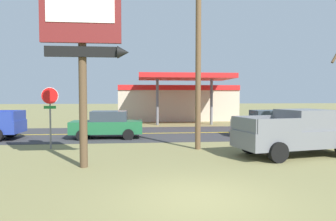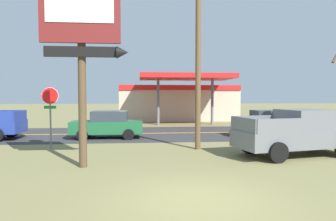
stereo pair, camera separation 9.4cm
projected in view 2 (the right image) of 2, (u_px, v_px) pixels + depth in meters
name	position (u px, v px, depth m)	size (l,w,h in m)	color
ground_plane	(198.00, 199.00, 7.44)	(180.00, 180.00, 0.00)	olive
road_asphalt	(161.00, 133.00, 20.37)	(140.00, 8.00, 0.02)	#333335
road_centre_line	(161.00, 133.00, 20.37)	(126.00, 0.20, 0.01)	gold
motel_sign	(83.00, 37.00, 10.43)	(3.00, 0.54, 6.66)	brown
stop_sign	(50.00, 107.00, 14.40)	(0.80, 0.08, 2.95)	slate
utility_pole	(198.00, 38.00, 14.14)	(2.11, 0.26, 9.83)	brown
gas_station	(178.00, 101.00, 32.04)	(12.00, 11.50, 4.40)	beige
pickup_grey_parked_on_lawn	(297.00, 133.00, 12.81)	(5.48, 2.98, 1.96)	slate
car_green_near_lane	(108.00, 124.00, 18.03)	(4.20, 2.00, 1.64)	#1E6038
car_silver_mid_lane	(268.00, 123.00, 18.95)	(4.20, 2.00, 1.64)	#A8AAAF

